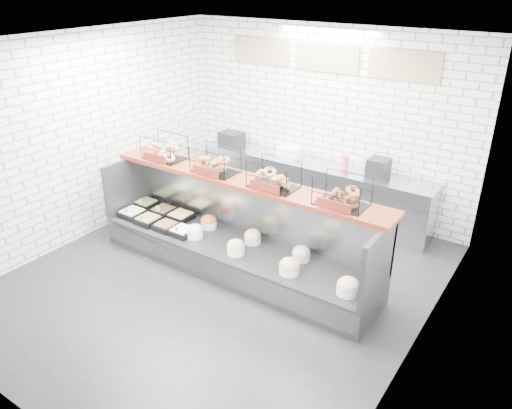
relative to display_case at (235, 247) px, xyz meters
The scene contains 5 objects.
ground 0.47m from the display_case, 86.00° to the right, with size 5.50×5.50×0.00m, color black.
room_shell 1.75m from the display_case, 84.77° to the left, with size 5.02×5.51×3.01m.
display_case is the anchor object (origin of this frame).
bagel_shelf 1.06m from the display_case, 82.30° to the left, with size 4.10×0.50×0.40m.
prep_counter 2.09m from the display_case, 89.62° to the left, with size 4.00×0.60×1.20m.
Camera 1 is at (3.48, -4.32, 3.72)m, focal length 35.00 mm.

